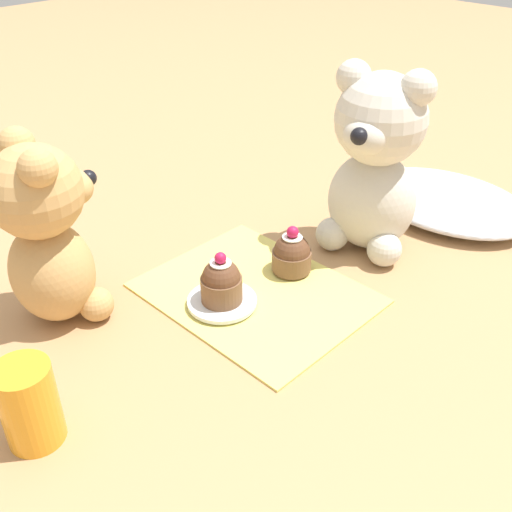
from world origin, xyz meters
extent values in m
plane|color=tan|center=(0.00, 0.00, 0.00)|extent=(4.00, 4.00, 0.00)
cube|color=#E0D166|center=(0.00, 0.00, 0.00)|extent=(0.26, 0.21, 0.01)
ellipsoid|color=silver|center=(0.06, 0.36, 0.02)|extent=(0.26, 0.19, 0.04)
ellipsoid|color=beige|center=(0.03, 0.19, 0.07)|extent=(0.14, 0.13, 0.13)
sphere|color=beige|center=(0.03, 0.19, 0.18)|extent=(0.12, 0.12, 0.12)
ellipsoid|color=beige|center=(0.04, 0.15, 0.17)|extent=(0.07, 0.06, 0.04)
sphere|color=black|center=(0.04, 0.13, 0.18)|extent=(0.02, 0.02, 0.02)
sphere|color=beige|center=(-0.01, 0.19, 0.23)|extent=(0.04, 0.04, 0.04)
sphere|color=beige|center=(0.07, 0.20, 0.23)|extent=(0.04, 0.04, 0.04)
sphere|color=beige|center=(0.00, 0.15, 0.02)|extent=(0.05, 0.05, 0.05)
sphere|color=beige|center=(0.07, 0.17, 0.02)|extent=(0.05, 0.05, 0.05)
ellipsoid|color=tan|center=(-0.14, -0.19, 0.06)|extent=(0.12, 0.11, 0.12)
sphere|color=tan|center=(-0.14, -0.19, 0.16)|extent=(0.10, 0.10, 0.10)
ellipsoid|color=tan|center=(-0.13, -0.15, 0.15)|extent=(0.06, 0.05, 0.04)
sphere|color=black|center=(-0.13, -0.13, 0.16)|extent=(0.02, 0.02, 0.02)
sphere|color=tan|center=(-0.10, -0.19, 0.20)|extent=(0.04, 0.04, 0.04)
sphere|color=tan|center=(-0.17, -0.18, 0.20)|extent=(0.04, 0.04, 0.04)
sphere|color=tan|center=(-0.10, -0.16, 0.02)|extent=(0.04, 0.04, 0.04)
sphere|color=tan|center=(-0.17, -0.15, 0.02)|extent=(0.04, 0.04, 0.04)
cylinder|color=brown|center=(0.00, 0.07, 0.02)|extent=(0.05, 0.05, 0.03)
sphere|color=brown|center=(0.00, 0.07, 0.03)|extent=(0.05, 0.05, 0.05)
cylinder|color=white|center=(0.00, 0.07, 0.05)|extent=(0.03, 0.03, 0.00)
sphere|color=#B71947|center=(0.00, 0.07, 0.06)|extent=(0.02, 0.02, 0.02)
cylinder|color=silver|center=(-0.01, -0.05, 0.01)|extent=(0.08, 0.08, 0.01)
cylinder|color=brown|center=(-0.01, -0.05, 0.03)|extent=(0.05, 0.05, 0.03)
sphere|color=brown|center=(-0.01, -0.05, 0.04)|extent=(0.05, 0.05, 0.05)
cylinder|color=white|center=(-0.01, -0.05, 0.06)|extent=(0.03, 0.03, 0.00)
sphere|color=#B71947|center=(-0.01, -0.05, 0.07)|extent=(0.01, 0.01, 0.01)
cylinder|color=orange|center=(0.01, -0.30, 0.04)|extent=(0.05, 0.05, 0.08)
camera|label=1|loc=(0.42, -0.43, 0.44)|focal=42.00mm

